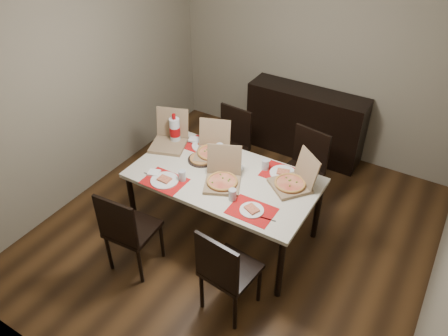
{
  "coord_description": "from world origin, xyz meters",
  "views": [
    {
      "loc": [
        1.62,
        -2.93,
        3.32
      ],
      "look_at": [
        -0.11,
        -0.06,
        0.85
      ],
      "focal_mm": 35.0,
      "sensor_mm": 36.0,
      "label": 1
    }
  ],
  "objects_px": {
    "chair_far_right": "(303,167)",
    "pizza_box_center": "(223,179)",
    "chair_near_left": "(127,229)",
    "soda_bottle": "(175,131)",
    "chair_far_left": "(230,143)",
    "chair_near_right": "(226,270)",
    "sideboard": "(305,123)",
    "dining_table": "(224,182)",
    "dip_bowl": "(237,169)"
  },
  "relations": [
    {
      "from": "chair_far_right",
      "to": "pizza_box_center",
      "type": "relative_size",
      "value": 1.99
    },
    {
      "from": "chair_near_left",
      "to": "pizza_box_center",
      "type": "xyz_separation_m",
      "value": [
        0.55,
        0.77,
        0.29
      ]
    },
    {
      "from": "soda_bottle",
      "to": "chair_far_right",
      "type": "bearing_deg",
      "value": 25.55
    },
    {
      "from": "chair_far_right",
      "to": "soda_bottle",
      "type": "bearing_deg",
      "value": -154.45
    },
    {
      "from": "chair_far_left",
      "to": "chair_near_right",
      "type": "bearing_deg",
      "value": -60.58
    },
    {
      "from": "sideboard",
      "to": "pizza_box_center",
      "type": "bearing_deg",
      "value": -91.92
    },
    {
      "from": "sideboard",
      "to": "chair_far_left",
      "type": "relative_size",
      "value": 1.61
    },
    {
      "from": "chair_far_right",
      "to": "soda_bottle",
      "type": "xyz_separation_m",
      "value": [
        -1.26,
        -0.6,
        0.38
      ]
    },
    {
      "from": "chair_far_left",
      "to": "chair_far_right",
      "type": "xyz_separation_m",
      "value": [
        0.93,
        0.0,
        0.0
      ]
    },
    {
      "from": "sideboard",
      "to": "chair_near_left",
      "type": "xyz_separation_m",
      "value": [
        -0.62,
        -2.71,
        0.06
      ]
    },
    {
      "from": "chair_near_left",
      "to": "dining_table",
      "type": "bearing_deg",
      "value": 59.69
    },
    {
      "from": "sideboard",
      "to": "soda_bottle",
      "type": "distance_m",
      "value": 1.87
    },
    {
      "from": "sideboard",
      "to": "chair_near_left",
      "type": "bearing_deg",
      "value": -102.83
    },
    {
      "from": "chair_near_left",
      "to": "soda_bottle",
      "type": "distance_m",
      "value": 1.21
    },
    {
      "from": "chair_far_left",
      "to": "soda_bottle",
      "type": "relative_size",
      "value": 2.71
    },
    {
      "from": "chair_far_right",
      "to": "dining_table",
      "type": "bearing_deg",
      "value": -120.22
    },
    {
      "from": "dining_table",
      "to": "chair_far_right",
      "type": "bearing_deg",
      "value": 59.78
    },
    {
      "from": "sideboard",
      "to": "chair_far_left",
      "type": "distance_m",
      "value": 1.13
    },
    {
      "from": "chair_far_left",
      "to": "chair_far_right",
      "type": "height_order",
      "value": "same"
    },
    {
      "from": "pizza_box_center",
      "to": "chair_near_left",
      "type": "bearing_deg",
      "value": -125.59
    },
    {
      "from": "chair_near_right",
      "to": "chair_far_right",
      "type": "height_order",
      "value": "same"
    },
    {
      "from": "chair_far_left",
      "to": "soda_bottle",
      "type": "bearing_deg",
      "value": -118.93
    },
    {
      "from": "chair_near_left",
      "to": "chair_far_left",
      "type": "xyz_separation_m",
      "value": [
        0.08,
        1.72,
        0.0
      ]
    },
    {
      "from": "sideboard",
      "to": "pizza_box_center",
      "type": "distance_m",
      "value": 1.97
    },
    {
      "from": "dining_table",
      "to": "dip_bowl",
      "type": "height_order",
      "value": "dip_bowl"
    },
    {
      "from": "dining_table",
      "to": "pizza_box_center",
      "type": "relative_size",
      "value": 3.86
    },
    {
      "from": "chair_near_right",
      "to": "dining_table",
      "type": "bearing_deg",
      "value": 121.9
    },
    {
      "from": "sideboard",
      "to": "soda_bottle",
      "type": "relative_size",
      "value": 4.38
    },
    {
      "from": "dip_bowl",
      "to": "dining_table",
      "type": "bearing_deg",
      "value": -110.64
    },
    {
      "from": "dining_table",
      "to": "soda_bottle",
      "type": "bearing_deg",
      "value": 161.73
    },
    {
      "from": "chair_near_right",
      "to": "chair_far_left",
      "type": "xyz_separation_m",
      "value": [
        -0.94,
        1.67,
        0.0
      ]
    },
    {
      "from": "sideboard",
      "to": "chair_far_right",
      "type": "bearing_deg",
      "value": -68.64
    },
    {
      "from": "pizza_box_center",
      "to": "soda_bottle",
      "type": "bearing_deg",
      "value": 156.6
    },
    {
      "from": "dining_table",
      "to": "pizza_box_center",
      "type": "xyz_separation_m",
      "value": [
        0.04,
        -0.1,
        0.12
      ]
    },
    {
      "from": "chair_far_right",
      "to": "pizza_box_center",
      "type": "distance_m",
      "value": 1.09
    },
    {
      "from": "chair_far_right",
      "to": "dip_bowl",
      "type": "distance_m",
      "value": 0.87
    },
    {
      "from": "chair_near_left",
      "to": "chair_far_right",
      "type": "bearing_deg",
      "value": 59.73
    },
    {
      "from": "sideboard",
      "to": "dining_table",
      "type": "distance_m",
      "value": 1.86
    },
    {
      "from": "chair_far_right",
      "to": "sideboard",
      "type": "bearing_deg",
      "value": 111.36
    },
    {
      "from": "chair_near_right",
      "to": "pizza_box_center",
      "type": "xyz_separation_m",
      "value": [
        -0.46,
        0.72,
        0.29
      ]
    },
    {
      "from": "chair_far_left",
      "to": "chair_far_right",
      "type": "bearing_deg",
      "value": 0.24
    },
    {
      "from": "dining_table",
      "to": "chair_near_right",
      "type": "relative_size",
      "value": 1.94
    },
    {
      "from": "soda_bottle",
      "to": "chair_near_right",
      "type": "bearing_deg",
      "value": -40.06
    },
    {
      "from": "sideboard",
      "to": "pizza_box_center",
      "type": "xyz_separation_m",
      "value": [
        -0.07,
        -1.94,
        0.35
      ]
    },
    {
      "from": "chair_far_left",
      "to": "dip_bowl",
      "type": "distance_m",
      "value": 0.89
    },
    {
      "from": "dining_table",
      "to": "chair_near_right",
      "type": "xyz_separation_m",
      "value": [
        0.51,
        -0.82,
        -0.17
      ]
    },
    {
      "from": "pizza_box_center",
      "to": "dip_bowl",
      "type": "xyz_separation_m",
      "value": [
        0.01,
        0.25,
        -0.04
      ]
    },
    {
      "from": "chair_far_left",
      "to": "soda_bottle",
      "type": "height_order",
      "value": "soda_bottle"
    },
    {
      "from": "dining_table",
      "to": "chair_far_left",
      "type": "bearing_deg",
      "value": 116.91
    },
    {
      "from": "chair_near_right",
      "to": "chair_far_right",
      "type": "relative_size",
      "value": 1.0
    }
  ]
}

